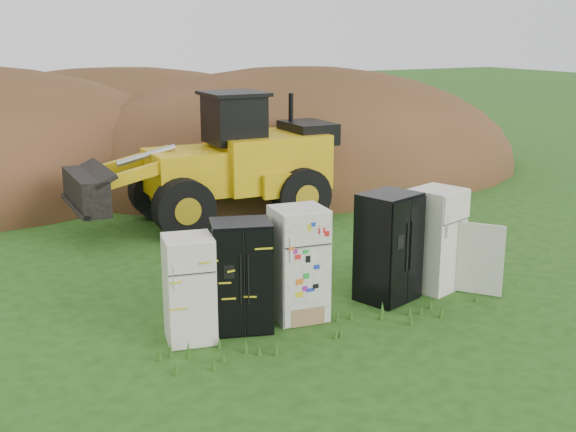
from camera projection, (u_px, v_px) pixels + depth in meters
name	position (u px, v px, depth m)	size (l,w,h in m)	color
ground	(325.00, 311.00, 12.32)	(120.00, 120.00, 0.00)	#204612
fridge_leftmost	(189.00, 289.00, 10.97)	(0.73, 0.70, 1.66)	silver
fridge_black_side	(241.00, 276.00, 11.38)	(0.93, 0.73, 1.78)	black
fridge_sticker	(299.00, 263.00, 11.81)	(0.84, 0.77, 1.88)	white
fridge_black_right	(388.00, 247.00, 12.63)	(0.96, 0.80, 1.93)	black
fridge_open_door	(435.00, 239.00, 13.16)	(0.86, 0.79, 1.89)	silver
wheel_loader	(204.00, 160.00, 17.47)	(6.60, 2.67, 3.19)	gold
dirt_mound_right	(295.00, 169.00, 24.66)	(16.49, 12.09, 6.95)	#432E15
dirt_mound_back	(116.00, 155.00, 27.43)	(17.69, 11.79, 6.60)	#432E15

